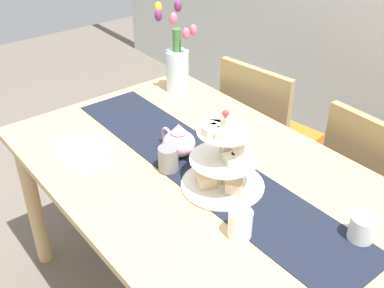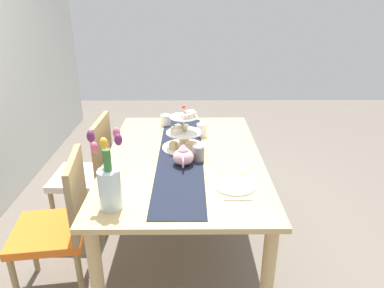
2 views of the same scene
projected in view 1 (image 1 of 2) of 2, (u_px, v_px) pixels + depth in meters
name	position (u px, v px, depth m)	size (l,w,h in m)	color
dining_table	(199.00, 191.00, 1.83)	(1.56, 1.01, 0.77)	tan
chair_left	(264.00, 133.00, 2.52)	(0.47, 0.47, 0.91)	#9C8254
chair_right	(374.00, 193.00, 2.08)	(0.43, 0.43, 0.91)	#9C8254
table_runner	(203.00, 166.00, 1.78)	(1.45, 0.29, 0.00)	black
tiered_cake_stand	(223.00, 162.00, 1.63)	(0.30, 0.30, 0.30)	beige
teapot	(179.00, 142.00, 1.83)	(0.24, 0.13, 0.14)	#E5A8BC
tulip_vase	(177.00, 63.00, 2.28)	(0.20, 0.17, 0.43)	silver
cream_jug	(362.00, 228.00, 1.43)	(0.08, 0.08, 0.09)	white
dinner_plate_left	(82.00, 150.00, 1.88)	(0.23, 0.23, 0.01)	white
fork_left	(66.00, 136.00, 1.98)	(0.02, 0.15, 0.01)	silver
knife_left	(100.00, 166.00, 1.78)	(0.01, 0.17, 0.01)	silver
mug_grey	(168.00, 159.00, 1.74)	(0.08, 0.08, 0.10)	slate
mug_white_text	(240.00, 224.00, 1.44)	(0.08, 0.08, 0.10)	white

